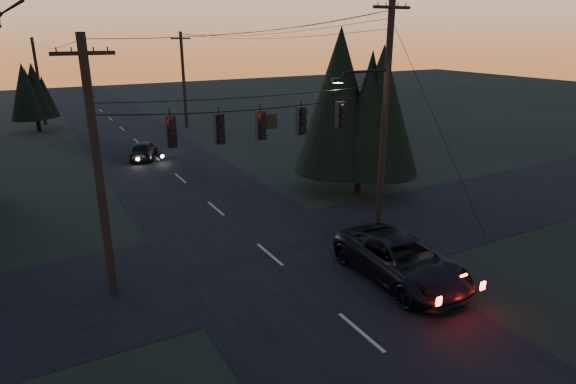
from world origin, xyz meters
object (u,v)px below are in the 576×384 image
utility_pole_far_l (46,124)px  sedan_oncoming_a (143,150)px  utility_pole_right (378,229)px  suv_near (401,260)px  evergreen_right (361,107)px  utility_pole_left (114,292)px  utility_pole_far_r (187,127)px

utility_pole_far_l → sedan_oncoming_a: 18.87m
utility_pole_right → suv_near: utility_pole_right is taller
evergreen_right → utility_pole_right: bearing=-116.6°
utility_pole_right → utility_pole_left: size_ratio=1.18×
utility_pole_right → evergreen_right: bearing=63.4°
suv_near → utility_pole_far_l: bearing=104.1°
utility_pole_far_l → sedan_oncoming_a: utility_pole_far_l is taller
utility_pole_right → utility_pole_far_r: utility_pole_right is taller
utility_pole_far_r → suv_near: (-2.30, -32.08, 0.78)m
evergreen_right → sedan_oncoming_a: 16.27m
utility_pole_far_r → sedan_oncoming_a: bearing=-121.9°
utility_pole_far_r → evergreen_right: evergreen_right is taller
utility_pole_right → utility_pole_left: 11.50m
utility_pole_left → utility_pole_far_l: 36.00m
utility_pole_far_r → utility_pole_far_l: size_ratio=1.06×
utility_pole_left → utility_pole_far_r: size_ratio=1.00×
utility_pole_far_l → sedan_oncoming_a: bearing=-74.0°
utility_pole_left → utility_pole_far_l: utility_pole_left is taller
suv_near → sedan_oncoming_a: 22.31m
utility_pole_far_l → sedan_oncoming_a: (5.20, -18.13, 0.65)m
utility_pole_left → utility_pole_far_r: bearing=67.7°
evergreen_right → suv_near: bearing=-118.0°
utility_pole_right → utility_pole_far_l: bearing=107.7°
utility_pole_right → utility_pole_far_r: size_ratio=1.18×
utility_pole_left → suv_near: (9.20, -4.08, 0.78)m
suv_near → sedan_oncoming_a: size_ratio=1.47×
utility_pole_right → evergreen_right: 7.06m
utility_pole_left → evergreen_right: 15.38m
utility_pole_far_r → sedan_oncoming_a: (-6.30, -10.13, 0.65)m
utility_pole_right → evergreen_right: evergreen_right is taller
evergreen_right → utility_pole_far_r: bearing=95.8°
utility_pole_left → suv_near: size_ratio=1.52×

